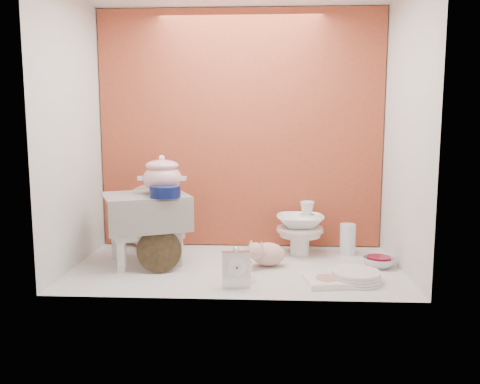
% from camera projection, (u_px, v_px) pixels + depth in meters
% --- Properties ---
extents(ground, '(1.80, 1.80, 0.00)m').
position_uv_depth(ground, '(236.00, 267.00, 2.73)').
color(ground, silver).
rests_on(ground, ground).
extents(niche_shell, '(1.86, 1.03, 1.53)m').
position_uv_depth(niche_shell, '(238.00, 99.00, 2.78)').
color(niche_shell, '#A34228').
rests_on(niche_shell, ground).
extents(step_stool, '(0.57, 0.54, 0.40)m').
position_uv_depth(step_stool, '(146.00, 229.00, 2.79)').
color(step_stool, silver).
rests_on(step_stool, ground).
extents(soup_tureen, '(0.30, 0.30, 0.22)m').
position_uv_depth(soup_tureen, '(162.00, 174.00, 2.77)').
color(soup_tureen, white).
rests_on(soup_tureen, step_stool).
extents(cobalt_bowl, '(0.21, 0.21, 0.06)m').
position_uv_depth(cobalt_bowl, '(165.00, 191.00, 2.66)').
color(cobalt_bowl, '#091345').
rests_on(cobalt_bowl, step_stool).
extents(floral_platter, '(0.42, 0.15, 0.41)m').
position_uv_depth(floral_platter, '(150.00, 216.00, 3.14)').
color(floral_platter, white).
rests_on(floral_platter, ground).
extents(blue_white_vase, '(0.25, 0.25, 0.25)m').
position_uv_depth(blue_white_vase, '(158.00, 230.00, 3.11)').
color(blue_white_vase, white).
rests_on(blue_white_vase, ground).
extents(lacquer_tray, '(0.25, 0.14, 0.23)m').
position_uv_depth(lacquer_tray, '(159.00, 251.00, 2.63)').
color(lacquer_tray, black).
rests_on(lacquer_tray, ground).
extents(mantel_clock, '(0.14, 0.07, 0.20)m').
position_uv_depth(mantel_clock, '(236.00, 268.00, 2.38)').
color(mantel_clock, silver).
rests_on(mantel_clock, ground).
extents(plush_pig, '(0.28, 0.24, 0.14)m').
position_uv_depth(plush_pig, '(268.00, 254.00, 2.74)').
color(plush_pig, '#D1A093').
rests_on(plush_pig, ground).
extents(teacup_saucer, '(0.20, 0.20, 0.01)m').
position_uv_depth(teacup_saucer, '(241.00, 279.00, 2.51)').
color(teacup_saucer, white).
rests_on(teacup_saucer, ground).
extents(gold_rim_teacup, '(0.12, 0.12, 0.09)m').
position_uv_depth(gold_rim_teacup, '(241.00, 269.00, 2.50)').
color(gold_rim_teacup, white).
rests_on(gold_rim_teacup, teacup_saucer).
extents(lattice_dish, '(0.23, 0.23, 0.03)m').
position_uv_depth(lattice_dish, '(327.00, 281.00, 2.45)').
color(lattice_dish, white).
rests_on(lattice_dish, ground).
extents(dinner_plate_stack, '(0.27, 0.27, 0.06)m').
position_uv_depth(dinner_plate_stack, '(356.00, 276.00, 2.47)').
color(dinner_plate_stack, white).
rests_on(dinner_plate_stack, ground).
extents(crystal_bowl, '(0.23, 0.23, 0.05)m').
position_uv_depth(crystal_bowl, '(379.00, 262.00, 2.73)').
color(crystal_bowl, silver).
rests_on(crystal_bowl, ground).
extents(clear_glass_vase, '(0.12, 0.12, 0.19)m').
position_uv_depth(clear_glass_vase, '(348.00, 239.00, 2.98)').
color(clear_glass_vase, silver).
rests_on(clear_glass_vase, ground).
extents(porcelain_tower, '(0.29, 0.29, 0.33)m').
position_uv_depth(porcelain_tower, '(300.00, 228.00, 2.97)').
color(porcelain_tower, white).
rests_on(porcelain_tower, ground).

